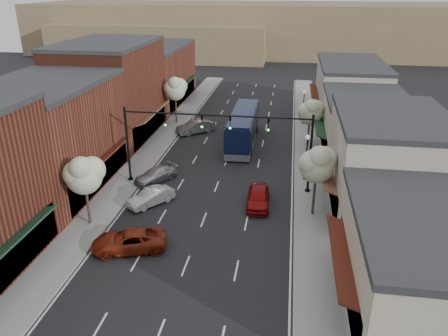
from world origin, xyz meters
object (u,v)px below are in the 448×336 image
at_px(signal_mast_right, 282,141).
at_px(parked_car_b, 151,197).
at_px(tree_right_far, 311,111).
at_px(tree_left_far, 175,88).
at_px(coach_bus, 243,127).
at_px(lamp_post_near, 307,150).
at_px(red_hatchback, 258,197).
at_px(parked_car_a, 129,241).
at_px(parked_car_e, 195,127).
at_px(tree_right_near, 318,163).
at_px(parked_car_c, 156,175).
at_px(signal_mast_left, 153,135).
at_px(lamp_post_far, 304,101).
at_px(tree_left_near, 84,174).

relative_size(signal_mast_right, parked_car_b, 2.05).
height_order(tree_right_far, tree_left_far, tree_left_far).
relative_size(coach_bus, parked_car_b, 3.02).
relative_size(lamp_post_near, red_hatchback, 0.99).
bearing_deg(parked_car_a, parked_car_e, 164.46).
distance_m(signal_mast_right, tree_right_near, 4.89).
height_order(tree_right_far, coach_bus, tree_right_far).
height_order(lamp_post_near, parked_car_c, lamp_post_near).
xyz_separation_m(parked_car_b, parked_car_e, (-0.30, 18.60, 0.12)).
bearing_deg(tree_right_far, tree_left_far, 160.13).
height_order(signal_mast_left, parked_car_b, signal_mast_left).
height_order(tree_left_far, parked_car_e, tree_left_far).
bearing_deg(parked_car_c, parked_car_a, -45.96).
height_order(signal_mast_left, tree_left_far, signal_mast_left).
xyz_separation_m(tree_right_far, lamp_post_far, (-0.55, 8.06, -0.99)).
height_order(tree_right_far, parked_car_b, tree_right_far).
xyz_separation_m(lamp_post_near, parked_car_e, (-12.84, 11.97, -2.23)).
bearing_deg(parked_car_b, lamp_post_near, 66.10).
bearing_deg(signal_mast_right, coach_bus, 111.31).
relative_size(lamp_post_near, coach_bus, 0.37).
relative_size(signal_mast_right, lamp_post_far, 1.85).
bearing_deg(lamp_post_near, parked_car_e, 137.00).
bearing_deg(parked_car_c, tree_right_near, 18.76).
bearing_deg(parked_car_a, tree_left_near, -141.13).
relative_size(tree_right_far, tree_left_far, 0.89).
height_order(tree_left_near, parked_car_b, tree_left_near).
xyz_separation_m(signal_mast_left, tree_left_near, (-2.63, -8.05, -0.40)).
distance_m(signal_mast_left, coach_bus, 13.72).
xyz_separation_m(lamp_post_near, parked_car_c, (-13.53, -2.13, -2.39)).
relative_size(tree_right_near, red_hatchback, 1.33).
bearing_deg(parked_car_b, parked_car_c, 140.61).
relative_size(signal_mast_left, tree_right_near, 1.38).
distance_m(signal_mast_right, lamp_post_near, 3.69).
distance_m(tree_right_far, red_hatchback, 15.95).
bearing_deg(coach_bus, parked_car_a, -103.55).
xyz_separation_m(signal_mast_left, lamp_post_far, (13.42, 20.00, -1.62)).
distance_m(coach_bus, parked_car_b, 16.88).
relative_size(tree_right_far, tree_left_near, 0.95).
relative_size(coach_bus, parked_car_e, 2.56).
xyz_separation_m(tree_left_far, coach_bus, (9.32, -6.27, -2.68)).
xyz_separation_m(tree_right_far, parked_car_b, (-13.09, -16.07, -3.33)).
bearing_deg(red_hatchback, tree_left_far, 118.14).
bearing_deg(lamp_post_near, lamp_post_far, 90.00).
relative_size(signal_mast_left, parked_car_c, 1.92).
xyz_separation_m(lamp_post_far, parked_car_e, (-12.84, -5.53, -2.23)).
xyz_separation_m(lamp_post_near, coach_bus, (-6.73, 9.17, -1.08)).
relative_size(red_hatchback, parked_car_e, 0.95).
bearing_deg(red_hatchback, parked_car_b, -174.95).
distance_m(signal_mast_left, tree_right_near, 14.55).
bearing_deg(signal_mast_left, signal_mast_right, 0.00).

